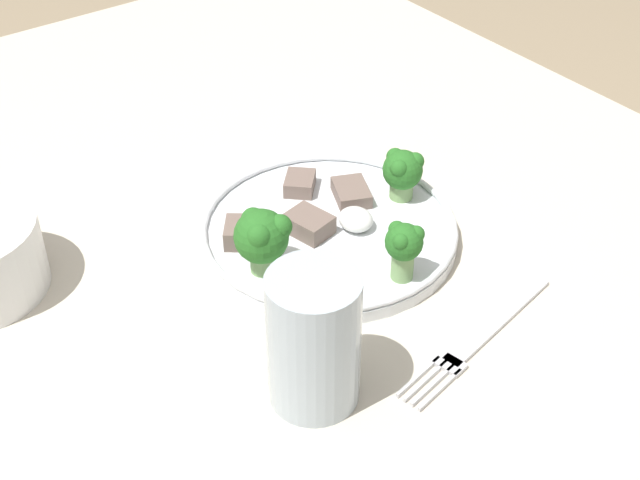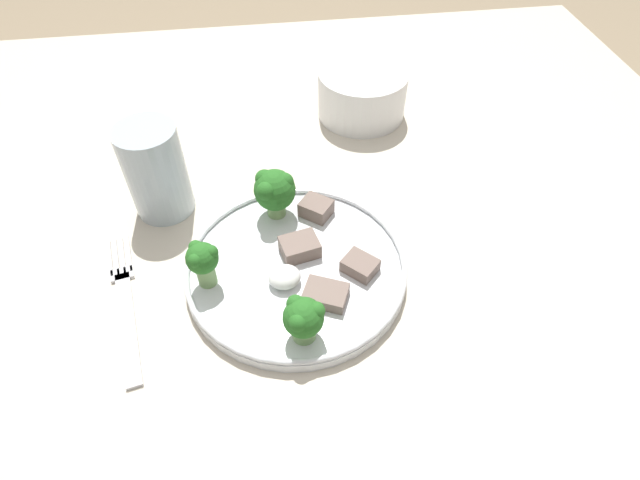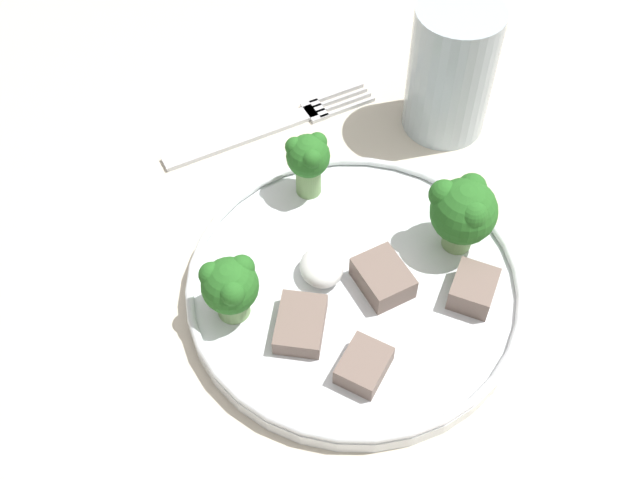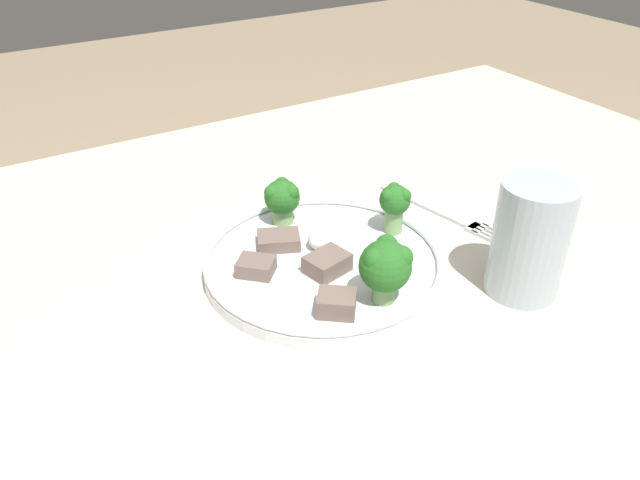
# 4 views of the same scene
# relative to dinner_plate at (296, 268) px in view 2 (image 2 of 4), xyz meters

# --- Properties ---
(ground_plane) EXTENTS (8.00, 8.00, 0.00)m
(ground_plane) POSITION_rel_dinner_plate_xyz_m (-0.01, 0.09, -0.75)
(ground_plane) COLOR #9E896B
(table) EXTENTS (1.21, 1.01, 0.74)m
(table) POSITION_rel_dinner_plate_xyz_m (-0.01, 0.09, -0.10)
(table) COLOR beige
(table) RESTS_ON ground_plane
(dinner_plate) EXTENTS (0.23, 0.23, 0.02)m
(dinner_plate) POSITION_rel_dinner_plate_xyz_m (0.00, 0.00, 0.00)
(dinner_plate) COLOR white
(dinner_plate) RESTS_ON table
(fork) EXTENTS (0.06, 0.19, 0.00)m
(fork) POSITION_rel_dinner_plate_xyz_m (-0.18, -0.02, -0.01)
(fork) COLOR silver
(fork) RESTS_ON table
(cream_bowl) EXTENTS (0.13, 0.13, 0.07)m
(cream_bowl) POSITION_rel_dinner_plate_xyz_m (0.13, 0.28, 0.02)
(cream_bowl) COLOR white
(cream_bowl) RESTS_ON table
(drinking_glass) EXTENTS (0.07, 0.07, 0.11)m
(drinking_glass) POSITION_rel_dinner_plate_xyz_m (-0.14, 0.12, 0.04)
(drinking_glass) COLOR #B2C1CC
(drinking_glass) RESTS_ON table
(broccoli_floret_near_rim_left) EXTENTS (0.03, 0.03, 0.05)m
(broccoli_floret_near_rim_left) POSITION_rel_dinner_plate_xyz_m (-0.09, -0.01, 0.04)
(broccoli_floret_near_rim_left) COLOR #7FA866
(broccoli_floret_near_rim_left) RESTS_ON dinner_plate
(broccoli_floret_center_left) EXTENTS (0.04, 0.04, 0.05)m
(broccoli_floret_center_left) POSITION_rel_dinner_plate_xyz_m (-0.00, -0.08, 0.03)
(broccoli_floret_center_left) COLOR #7FA866
(broccoli_floret_center_left) RESTS_ON dinner_plate
(broccoli_floret_back_left) EXTENTS (0.05, 0.05, 0.06)m
(broccoli_floret_back_left) POSITION_rel_dinner_plate_xyz_m (-0.02, 0.08, 0.04)
(broccoli_floret_back_left) COLOR #7FA866
(broccoli_floret_back_left) RESTS_ON dinner_plate
(meat_slice_front_slice) EXTENTS (0.04, 0.04, 0.01)m
(meat_slice_front_slice) POSITION_rel_dinner_plate_xyz_m (0.07, -0.01, 0.01)
(meat_slice_front_slice) COLOR #756056
(meat_slice_front_slice) RESTS_ON dinner_plate
(meat_slice_middle_slice) EXTENTS (0.05, 0.05, 0.01)m
(meat_slice_middle_slice) POSITION_rel_dinner_plate_xyz_m (0.02, -0.05, 0.01)
(meat_slice_middle_slice) COLOR #756056
(meat_slice_middle_slice) RESTS_ON dinner_plate
(meat_slice_rear_slice) EXTENTS (0.04, 0.04, 0.02)m
(meat_slice_rear_slice) POSITION_rel_dinner_plate_xyz_m (0.03, 0.07, 0.01)
(meat_slice_rear_slice) COLOR #756056
(meat_slice_rear_slice) RESTS_ON dinner_plate
(meat_slice_edge_slice) EXTENTS (0.05, 0.04, 0.02)m
(meat_slice_edge_slice) POSITION_rel_dinner_plate_xyz_m (0.01, 0.02, 0.01)
(meat_slice_edge_slice) COLOR #756056
(meat_slice_edge_slice) RESTS_ON dinner_plate
(sauce_dollop) EXTENTS (0.03, 0.03, 0.02)m
(sauce_dollop) POSITION_rel_dinner_plate_xyz_m (-0.01, -0.02, 0.01)
(sauce_dollop) COLOR white
(sauce_dollop) RESTS_ON dinner_plate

